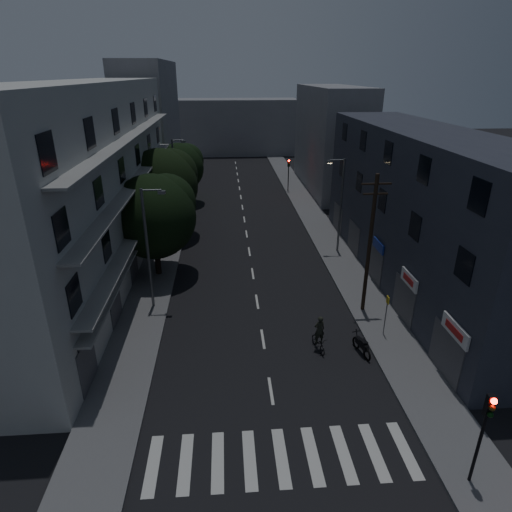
{
  "coord_description": "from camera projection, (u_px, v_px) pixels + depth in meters",
  "views": [
    {
      "loc": [
        -1.98,
        -14.73,
        14.53
      ],
      "look_at": [
        0.0,
        12.0,
        3.0
      ],
      "focal_mm": 30.0,
      "sensor_mm": 36.0,
      "label": 1
    }
  ],
  "objects": [
    {
      "name": "tree_far",
      "position": [
        180.0,
        166.0,
        49.62
      ],
      "size": [
        5.69,
        5.69,
        7.03
      ],
      "color": "black",
      "rests_on": "sidewalk_left"
    },
    {
      "name": "street_lamp_left_near",
      "position": [
        149.0,
        244.0,
        26.94
      ],
      "size": [
        1.51,
        0.25,
        8.0
      ],
      "color": "#585B60",
      "rests_on": "sidewalk_left"
    },
    {
      "name": "tree_mid",
      "position": [
        162.0,
        183.0,
        38.97
      ],
      "size": [
        6.69,
        6.69,
        8.23
      ],
      "color": "black",
      "rests_on": "sidewalk_left"
    },
    {
      "name": "crosswalk",
      "position": [
        281.0,
        457.0,
        17.54
      ],
      "size": [
        10.9,
        3.0,
        0.01
      ],
      "color": "beige",
      "rests_on": "ground"
    },
    {
      "name": "sidewalk_left",
      "position": [
        170.0,
        233.0,
        41.73
      ],
      "size": [
        3.0,
        90.0,
        0.15
      ],
      "primitive_type": "cube",
      "color": "#565659",
      "rests_on": "ground"
    },
    {
      "name": "utility_pole",
      "position": [
        370.0,
        243.0,
        26.38
      ],
      "size": [
        1.8,
        0.24,
        9.0
      ],
      "color": "black",
      "rests_on": "sidewalk_right"
    },
    {
      "name": "sidewalk_right",
      "position": [
        321.0,
        230.0,
        42.75
      ],
      "size": [
        3.0,
        90.0,
        0.15
      ],
      "primitive_type": "cube",
      "color": "#565659",
      "rests_on": "ground"
    },
    {
      "name": "ground",
      "position": [
        246.0,
        232.0,
        42.27
      ],
      "size": [
        160.0,
        160.0,
        0.0
      ],
      "primitive_type": "plane",
      "color": "black",
      "rests_on": "ground"
    },
    {
      "name": "building_far_end",
      "position": [
        234.0,
        127.0,
        81.53
      ],
      "size": [
        24.0,
        8.0,
        10.0
      ],
      "primitive_type": "cube",
      "color": "slate",
      "rests_on": "ground"
    },
    {
      "name": "traffic_signal_far_right",
      "position": [
        289.0,
        169.0,
        55.25
      ],
      "size": [
        0.28,
        0.37,
        4.1
      ],
      "color": "black",
      "rests_on": "sidewalk_right"
    },
    {
      "name": "building_right",
      "position": [
        419.0,
        209.0,
        30.84
      ],
      "size": [
        6.19,
        28.0,
        11.0
      ],
      "color": "#292D38",
      "rests_on": "ground"
    },
    {
      "name": "street_lamp_left_far",
      "position": [
        175.0,
        173.0,
        45.81
      ],
      "size": [
        1.51,
        0.25,
        8.0
      ],
      "color": "#54585C",
      "rests_on": "sidewalk_left"
    },
    {
      "name": "street_lamp_right",
      "position": [
        340.0,
        201.0,
        35.81
      ],
      "size": [
        1.51,
        0.25,
        8.0
      ],
      "color": "#585B60",
      "rests_on": "sidewalk_right"
    },
    {
      "name": "lane_markings",
      "position": [
        243.0,
        213.0,
        48.0
      ],
      "size": [
        0.15,
        60.5,
        0.01
      ],
      "color": "beige",
      "rests_on": "ground"
    },
    {
      "name": "tree_near",
      "position": [
        154.0,
        213.0,
        31.43
      ],
      "size": [
        6.29,
        6.29,
        7.76
      ],
      "color": "black",
      "rests_on": "sidewalk_left"
    },
    {
      "name": "traffic_signal_near",
      "position": [
        486.0,
        422.0,
        15.2
      ],
      "size": [
        0.28,
        0.37,
        4.1
      ],
      "color": "black",
      "rests_on": "sidewalk_right"
    },
    {
      "name": "motorcycle",
      "position": [
        362.0,
        346.0,
        23.86
      ],
      "size": [
        0.69,
        1.88,
        1.22
      ],
      "rotation": [
        0.0,
        0.0,
        0.23
      ],
      "color": "black",
      "rests_on": "ground"
    },
    {
      "name": "cyclist",
      "position": [
        319.0,
        338.0,
        24.1
      ],
      "size": [
        0.94,
        1.79,
        2.16
      ],
      "rotation": [
        0.0,
        0.0,
        0.21
      ],
      "color": "black",
      "rests_on": "ground"
    },
    {
      "name": "traffic_signal_far_left",
      "position": [
        190.0,
        170.0,
        54.5
      ],
      "size": [
        0.28,
        0.37,
        4.1
      ],
      "color": "black",
      "rests_on": "sidewalk_left"
    },
    {
      "name": "bus_stop_sign",
      "position": [
        387.0,
        308.0,
        24.88
      ],
      "size": [
        0.06,
        0.35,
        2.52
      ],
      "color": "#595B60",
      "rests_on": "sidewalk_right"
    },
    {
      "name": "building_left",
      "position": [
        92.0,
        181.0,
        32.28
      ],
      "size": [
        7.0,
        36.0,
        14.0
      ],
      "color": "#ADADA8",
      "rests_on": "ground"
    },
    {
      "name": "building_far_right",
      "position": [
        330.0,
        139.0,
        56.1
      ],
      "size": [
        6.0,
        20.0,
        13.0
      ],
      "primitive_type": "cube",
      "color": "slate",
      "rests_on": "ground"
    },
    {
      "name": "building_far_left",
      "position": [
        151.0,
        124.0,
        59.37
      ],
      "size": [
        6.0,
        20.0,
        16.0
      ],
      "primitive_type": "cube",
      "color": "slate",
      "rests_on": "ground"
    }
  ]
}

